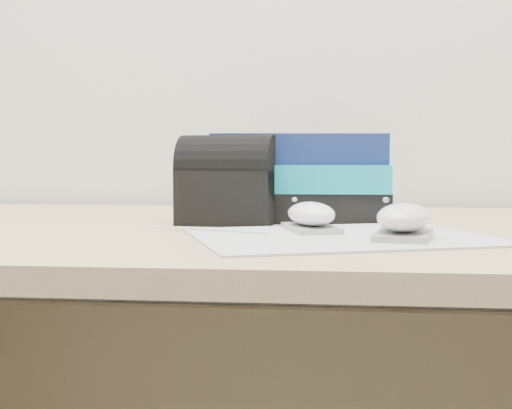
# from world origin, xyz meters

# --- Properties ---
(desk) EXTENTS (1.60, 0.80, 0.73)m
(desk) POSITION_xyz_m (0.00, 1.64, 0.50)
(desk) COLOR tan
(desk) RESTS_ON ground
(mousepad) EXTENTS (0.43, 0.38, 0.00)m
(mousepad) POSITION_xyz_m (0.03, 1.44, 0.73)
(mousepad) COLOR gray
(mousepad) RESTS_ON desk
(mouse_rear) EXTENTS (0.09, 0.12, 0.04)m
(mouse_rear) POSITION_xyz_m (-0.00, 1.49, 0.75)
(mouse_rear) COLOR #A1A2A4
(mouse_rear) RESTS_ON mousepad
(mouse_front) EXTENTS (0.09, 0.13, 0.05)m
(mouse_front) POSITION_xyz_m (0.11, 1.42, 0.75)
(mouse_front) COLOR gray
(mouse_front) RESTS_ON mousepad
(usb_cable) EXTENTS (0.18, 0.08, 0.00)m
(usb_cable) POSITION_xyz_m (-0.15, 1.48, 0.73)
(usb_cable) COLOR silver
(usb_cable) RESTS_ON mousepad
(book_stack) EXTENTS (0.29, 0.24, 0.14)m
(book_stack) POSITION_xyz_m (-0.03, 1.71, 0.80)
(book_stack) COLOR black
(book_stack) RESTS_ON desk
(pouch) EXTENTS (0.15, 0.11, 0.13)m
(pouch) POSITION_xyz_m (-0.13, 1.60, 0.79)
(pouch) COLOR black
(pouch) RESTS_ON desk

